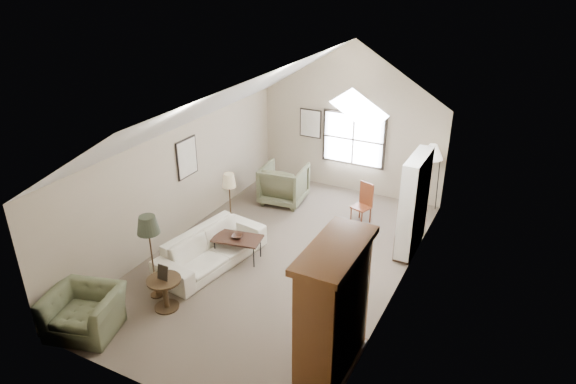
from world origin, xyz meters
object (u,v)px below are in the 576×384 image
at_px(side_table, 165,293).
at_px(side_chair, 361,204).
at_px(armoire, 333,311).
at_px(armchair_far, 284,184).
at_px(armchair_near, 84,312).
at_px(coffee_table, 238,248).
at_px(sofa, 212,248).

bearing_deg(side_table, side_chair, 66.60).
height_order(armoire, side_chair, armoire).
xyz_separation_m(armchair_far, side_chair, (2.16, -0.17, -0.00)).
bearing_deg(side_chair, armchair_near, -96.72).
bearing_deg(side_chair, armoire, -56.01).
bearing_deg(coffee_table, armchair_near, -109.77).
xyz_separation_m(armoire, sofa, (-3.35, 1.62, -0.74)).
xyz_separation_m(sofa, side_table, (0.10, -1.60, -0.05)).
bearing_deg(side_chair, coffee_table, -103.37).
bearing_deg(armchair_far, side_table, 85.09).
distance_m(sofa, side_chair, 3.76).
distance_m(sofa, side_table, 1.60).
bearing_deg(armchair_far, coffee_table, 91.68).
distance_m(armchair_far, coffee_table, 2.91).
distance_m(coffee_table, side_chair, 3.23).
bearing_deg(coffee_table, armoire, -34.25).
bearing_deg(armchair_near, armchair_far, 67.11).
bearing_deg(sofa, armchair_near, 173.38).
relative_size(armchair_far, coffee_table, 1.10).
xyz_separation_m(armoire, armchair_far, (-3.37, 4.89, -0.60)).
distance_m(armchair_near, side_table, 1.37).
bearing_deg(sofa, side_chair, -26.06).
height_order(armchair_far, side_table, armchair_far).
bearing_deg(armoire, sofa, 154.11).
distance_m(armoire, coffee_table, 3.68).
xyz_separation_m(armoire, armchair_near, (-4.07, -1.07, -0.72)).
distance_m(armoire, armchair_near, 4.27).
relative_size(coffee_table, side_table, 1.61).
distance_m(armoire, armchair_far, 5.97).
xyz_separation_m(sofa, armchair_near, (-0.73, -2.70, 0.02)).
relative_size(armchair_far, side_chair, 1.11).
xyz_separation_m(side_table, side_chair, (2.03, 4.70, 0.19)).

